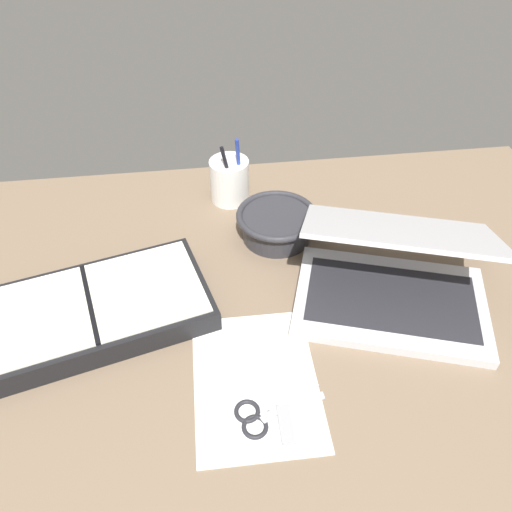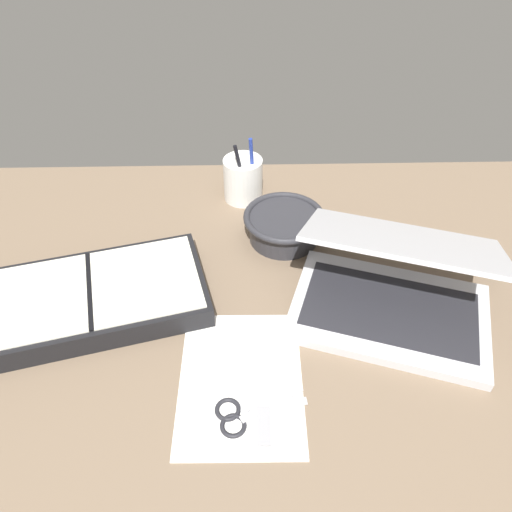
{
  "view_description": "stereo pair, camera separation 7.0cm",
  "coord_description": "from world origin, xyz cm",
  "px_view_note": "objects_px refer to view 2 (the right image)",
  "views": [
    {
      "loc": [
        -10.92,
        -56.49,
        68.35
      ],
      "look_at": [
        -2.37,
        8.44,
        9.0
      ],
      "focal_mm": 35.0,
      "sensor_mm": 36.0,
      "label": 1
    },
    {
      "loc": [
        -3.9,
        -57.03,
        68.35
      ],
      "look_at": [
        -2.37,
        8.44,
        9.0
      ],
      "focal_mm": 35.0,
      "sensor_mm": 36.0,
      "label": 2
    }
  ],
  "objects_px": {
    "laptop": "(394,287)",
    "pen_cup": "(243,179)",
    "planner": "(92,298)",
    "bowl": "(284,225)",
    "scissors": "(242,414)"
  },
  "relations": [
    {
      "from": "laptop",
      "to": "scissors",
      "type": "bearing_deg",
      "value": -123.1
    },
    {
      "from": "bowl",
      "to": "pen_cup",
      "type": "xyz_separation_m",
      "value": [
        -0.08,
        0.15,
        0.02
      ]
    },
    {
      "from": "pen_cup",
      "to": "planner",
      "type": "xyz_separation_m",
      "value": [
        -0.27,
        -0.33,
        -0.03
      ]
    },
    {
      "from": "planner",
      "to": "bowl",
      "type": "bearing_deg",
      "value": 13.02
    },
    {
      "from": "planner",
      "to": "scissors",
      "type": "bearing_deg",
      "value": -54.63
    },
    {
      "from": "bowl",
      "to": "planner",
      "type": "distance_m",
      "value": 0.39
    },
    {
      "from": "pen_cup",
      "to": "scissors",
      "type": "distance_m",
      "value": 0.55
    },
    {
      "from": "laptop",
      "to": "bowl",
      "type": "relative_size",
      "value": 2.44
    },
    {
      "from": "bowl",
      "to": "pen_cup",
      "type": "bearing_deg",
      "value": 119.29
    },
    {
      "from": "laptop",
      "to": "bowl",
      "type": "distance_m",
      "value": 0.26
    },
    {
      "from": "laptop",
      "to": "planner",
      "type": "distance_m",
      "value": 0.53
    },
    {
      "from": "bowl",
      "to": "planner",
      "type": "bearing_deg",
      "value": -152.4
    },
    {
      "from": "laptop",
      "to": "pen_cup",
      "type": "xyz_separation_m",
      "value": [
        -0.26,
        0.34,
        0.0
      ]
    },
    {
      "from": "laptop",
      "to": "bowl",
      "type": "height_order",
      "value": "laptop"
    },
    {
      "from": "bowl",
      "to": "pen_cup",
      "type": "height_order",
      "value": "pen_cup"
    }
  ]
}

